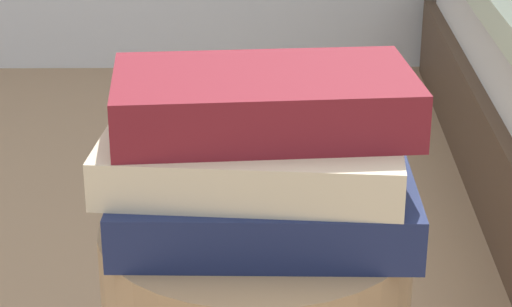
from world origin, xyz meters
The scene contains 3 objects.
book_navy centered at (0.01, -0.01, 0.48)m, with size 0.30×0.19×0.05m, color #19234C.
book_cream centered at (-0.01, -0.01, 0.53)m, with size 0.29×0.16×0.05m, color beige.
book_maroon centered at (0.01, 0.01, 0.58)m, with size 0.29×0.16×0.06m, color maroon.
Camera 1 is at (-0.01, -0.88, 0.90)m, focal length 67.92 mm.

